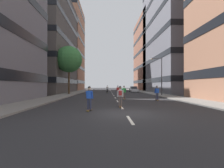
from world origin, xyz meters
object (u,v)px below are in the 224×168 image
(street_tree_near, at_px, (69,59))
(streetlamp_right, at_px, (160,72))
(skater_4, at_px, (120,95))
(skater_2, at_px, (89,97))
(skater_1, at_px, (118,90))
(skater_5, at_px, (124,92))
(skater_3, at_px, (107,89))
(parked_car_near, at_px, (134,89))
(skater_0, at_px, (157,92))

(street_tree_near, height_order, streetlamp_right, street_tree_near)
(skater_4, bearing_deg, skater_2, -142.57)
(skater_1, relative_size, skater_2, 1.00)
(street_tree_near, relative_size, skater_5, 5.29)
(street_tree_near, xyz_separation_m, skater_3, (7.60, 7.94, -5.94))
(skater_2, bearing_deg, street_tree_near, 106.90)
(street_tree_near, distance_m, skater_1, 11.42)
(skater_3, bearing_deg, street_tree_near, -133.72)
(skater_5, bearing_deg, skater_4, -98.42)
(skater_2, relative_size, skater_5, 1.00)
(street_tree_near, relative_size, skater_4, 5.29)
(streetlamp_right, height_order, skater_1, streetlamp_right)
(parked_car_near, height_order, skater_5, skater_5)
(parked_car_near, height_order, street_tree_near, street_tree_near)
(skater_2, bearing_deg, streetlamp_right, 57.26)
(parked_car_near, bearing_deg, skater_3, -159.54)
(skater_1, xyz_separation_m, skater_5, (0.21, -8.76, 0.00))
(parked_car_near, relative_size, street_tree_near, 0.47)
(skater_1, relative_size, skater_3, 1.00)
(streetlamp_right, xyz_separation_m, skater_5, (-6.96, -6.71, -3.15))
(skater_0, height_order, skater_5, same)
(streetlamp_right, distance_m, skater_0, 9.77)
(parked_car_near, height_order, skater_3, skater_3)
(street_tree_near, distance_m, skater_3, 12.50)
(skater_2, xyz_separation_m, skater_3, (1.39, 28.37, 0.00))
(skater_1, distance_m, skater_3, 10.16)
(skater_3, distance_m, skater_5, 18.86)
(street_tree_near, distance_m, streetlamp_right, 17.43)
(skater_0, bearing_deg, skater_1, 110.38)
(streetlamp_right, bearing_deg, skater_4, -119.23)
(streetlamp_right, bearing_deg, skater_3, 127.13)
(skater_0, relative_size, skater_1, 1.00)
(street_tree_near, distance_m, skater_4, 21.32)
(streetlamp_right, xyz_separation_m, skater_4, (-8.12, -14.51, -3.12))
(parked_car_near, relative_size, skater_2, 2.47)
(parked_car_near, distance_m, streetlamp_right, 15.18)
(skater_0, relative_size, skater_4, 1.00)
(street_tree_near, height_order, skater_5, street_tree_near)
(parked_car_near, height_order, skater_1, skater_1)
(street_tree_near, relative_size, skater_3, 5.29)
(skater_2, height_order, skater_4, same)
(skater_4, xyz_separation_m, skater_5, (1.15, 7.80, -0.03))
(parked_car_near, xyz_separation_m, skater_5, (-4.83, -21.34, 0.29))
(street_tree_near, bearing_deg, parked_car_near, 35.89)
(skater_4, bearing_deg, parked_car_near, 78.40)
(parked_car_near, xyz_separation_m, skater_2, (-8.37, -30.97, 0.29))
(parked_car_near, distance_m, skater_2, 32.08)
(parked_car_near, bearing_deg, skater_0, -92.56)
(street_tree_near, bearing_deg, skater_3, 46.28)
(skater_0, xyz_separation_m, skater_5, (-3.78, 1.98, 0.00))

